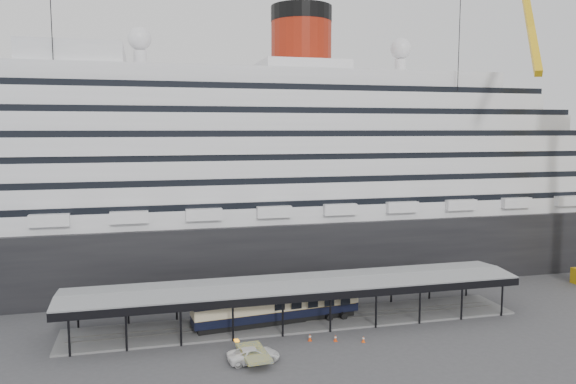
# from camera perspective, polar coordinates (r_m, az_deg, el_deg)

# --- Properties ---
(ground) EXTENTS (200.00, 200.00, 0.00)m
(ground) POSITION_cam_1_polar(r_m,az_deg,el_deg) (66.74, 2.15, -14.48)
(ground) COLOR #3E3E41
(ground) RESTS_ON ground
(cruise_ship) EXTENTS (130.00, 30.00, 43.90)m
(cruise_ship) POSITION_cam_1_polar(r_m,az_deg,el_deg) (93.63, -3.37, 3.07)
(cruise_ship) COLOR black
(cruise_ship) RESTS_ON ground
(platform_canopy) EXTENTS (56.00, 9.18, 5.30)m
(platform_canopy) POSITION_cam_1_polar(r_m,az_deg,el_deg) (70.50, 0.97, -11.29)
(platform_canopy) COLOR slate
(platform_canopy) RESTS_ON ground
(port_truck) EXTENTS (5.56, 2.89, 1.50)m
(port_truck) POSITION_cam_1_polar(r_m,az_deg,el_deg) (60.05, -3.52, -16.17)
(port_truck) COLOR white
(port_truck) RESTS_ON ground
(pullman_carriage) EXTENTS (21.06, 5.02, 20.51)m
(pullman_carriage) POSITION_cam_1_polar(r_m,az_deg,el_deg) (69.84, -1.11, -11.34)
(pullman_carriage) COLOR black
(pullman_carriage) RESTS_ON ground
(traffic_cone_left) EXTENTS (0.57, 0.57, 0.84)m
(traffic_cone_left) POSITION_cam_1_polar(r_m,az_deg,el_deg) (65.44, 2.24, -14.53)
(traffic_cone_left) COLOR #D53D0B
(traffic_cone_left) RESTS_ON ground
(traffic_cone_mid) EXTENTS (0.41, 0.41, 0.76)m
(traffic_cone_mid) POSITION_cam_1_polar(r_m,az_deg,el_deg) (65.52, 4.84, -14.56)
(traffic_cone_mid) COLOR #E03F0C
(traffic_cone_mid) RESTS_ON ground
(traffic_cone_right) EXTENTS (0.42, 0.42, 0.75)m
(traffic_cone_right) POSITION_cam_1_polar(r_m,az_deg,el_deg) (65.57, 7.67, -14.58)
(traffic_cone_right) COLOR #ED4E0D
(traffic_cone_right) RESTS_ON ground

